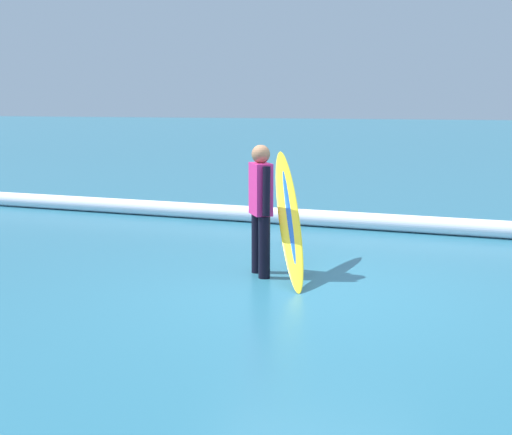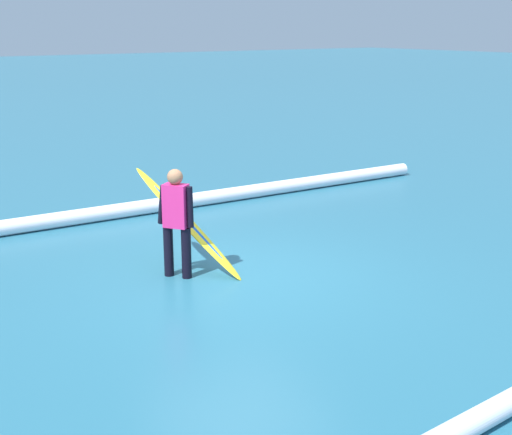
{
  "view_description": "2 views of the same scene",
  "coord_description": "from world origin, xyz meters",
  "views": [
    {
      "loc": [
        -1.69,
        7.18,
        2.07
      ],
      "look_at": [
        0.36,
        0.95,
        0.95
      ],
      "focal_mm": 47.87,
      "sensor_mm": 36.0,
      "label": 1
    },
    {
      "loc": [
        5.2,
        7.87,
        3.48
      ],
      "look_at": [
        0.2,
        0.72,
        1.05
      ],
      "focal_mm": 48.65,
      "sensor_mm": 36.0,
      "label": 2
    }
  ],
  "objects": [
    {
      "name": "surfboard",
      "position": [
        0.47,
        -0.64,
        0.71
      ],
      "size": [
        0.96,
        1.85,
        1.45
      ],
      "color": "yellow",
      "rests_on": "ground_plane"
    },
    {
      "name": "ground_plane",
      "position": [
        0.0,
        0.0,
        0.0
      ],
      "size": [
        152.07,
        152.07,
        0.0
      ],
      "primitive_type": "plane",
      "color": "#286880"
    },
    {
      "name": "surfer",
      "position": [
        0.76,
        -0.44,
        0.88
      ],
      "size": [
        0.36,
        0.51,
        1.57
      ],
      "rotation": [
        0.0,
        0.0,
        2.19
      ],
      "color": "black",
      "rests_on": "ground_plane"
    },
    {
      "name": "wave_crest_foreground",
      "position": [
        1.67,
        -3.89,
        0.14
      ],
      "size": [
        17.54,
        1.0,
        0.28
      ],
      "primitive_type": "cylinder",
      "rotation": [
        0.0,
        1.57,
        -0.04
      ],
      "color": "white",
      "rests_on": "ground_plane"
    }
  ]
}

